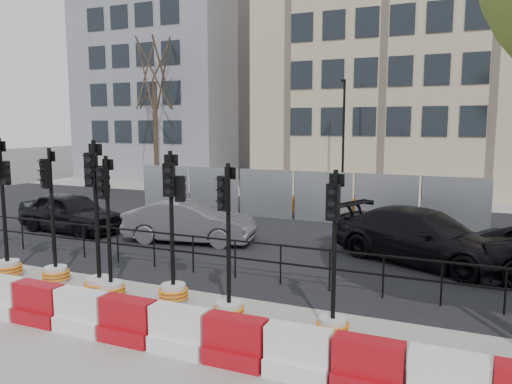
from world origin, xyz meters
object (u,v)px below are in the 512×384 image
at_px(traffic_signal_h, 333,304).
at_px(car_a, 71,212).
at_px(car_c, 423,237).
at_px(traffic_signal_d, 99,260).

relative_size(traffic_signal_h, car_a, 0.71).
xyz_separation_m(traffic_signal_h, car_c, (1.02, 5.72, 0.12)).
bearing_deg(car_c, traffic_signal_h, -166.04).
bearing_deg(car_a, traffic_signal_h, -108.66).
distance_m(traffic_signal_d, traffic_signal_h, 5.36).
bearing_deg(traffic_signal_d, car_a, 129.59).
height_order(car_a, car_c, car_c).
distance_m(traffic_signal_h, car_a, 11.96).
distance_m(traffic_signal_d, car_c, 8.51).
bearing_deg(traffic_signal_d, car_c, 32.76).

